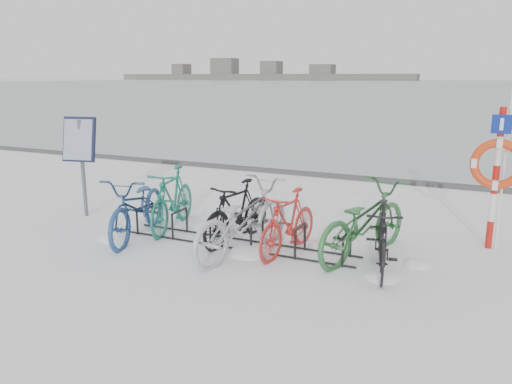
{
  "coord_description": "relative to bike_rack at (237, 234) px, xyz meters",
  "views": [
    {
      "loc": [
        3.48,
        -6.81,
        2.66
      ],
      "look_at": [
        0.07,
        0.6,
        0.75
      ],
      "focal_mm": 35.0,
      "sensor_mm": 36.0,
      "label": 1
    }
  ],
  "objects": [
    {
      "name": "info_board",
      "position": [
        -3.44,
        0.27,
        1.2
      ],
      "size": [
        0.68,
        0.37,
        1.91
      ],
      "rotation": [
        0.0,
        0.0,
        0.22
      ],
      "color": "#595B5E",
      "rests_on": "ground"
    },
    {
      "name": "ice_sheet",
      "position": [
        0.0,
        155.0,
        -0.17
      ],
      "size": [
        400.0,
        298.0,
        0.02
      ],
      "primitive_type": "cube",
      "color": "#9BA8AF",
      "rests_on": "ground"
    },
    {
      "name": "bike_5",
      "position": [
        1.95,
        0.34,
        0.4
      ],
      "size": [
        1.46,
        2.33,
        1.15
      ],
      "primitive_type": "imported",
      "rotation": [
        0.0,
        0.0,
        2.8
      ],
      "color": "#2B6432",
      "rests_on": "ground"
    },
    {
      "name": "bike_0",
      "position": [
        -1.7,
        -0.3,
        0.38
      ],
      "size": [
        1.26,
        2.24,
        1.11
      ],
      "primitive_type": "imported",
      "rotation": [
        0.0,
        0.0,
        0.26
      ],
      "color": "navy",
      "rests_on": "ground"
    },
    {
      "name": "bike_3",
      "position": [
        0.27,
        -0.33,
        0.4
      ],
      "size": [
        1.21,
        2.34,
        1.17
      ],
      "primitive_type": "imported",
      "rotation": [
        0.0,
        0.0,
        2.94
      ],
      "color": "#A9ABB2",
      "rests_on": "ground"
    },
    {
      "name": "lifebuoy_station",
      "position": [
        3.69,
        1.48,
        1.17
      ],
      "size": [
        0.77,
        0.22,
        4.02
      ],
      "color": "#AF150E",
      "rests_on": "ground"
    },
    {
      "name": "bike_4",
      "position": [
        0.87,
        0.04,
        0.32
      ],
      "size": [
        0.71,
        1.72,
        1.0
      ],
      "primitive_type": "imported",
      "rotation": [
        0.0,
        0.0,
        -0.14
      ],
      "color": "red",
      "rests_on": "ground"
    },
    {
      "name": "snow_drifts",
      "position": [
        0.21,
        -0.0,
        -0.18
      ],
      "size": [
        5.49,
        1.68,
        0.23
      ],
      "color": "white",
      "rests_on": "ground"
    },
    {
      "name": "bike_6",
      "position": [
        2.32,
        -0.1,
        0.31
      ],
      "size": [
        0.79,
        1.7,
        0.98
      ],
      "primitive_type": "imported",
      "rotation": [
        0.0,
        0.0,
        0.21
      ],
      "color": "black",
      "rests_on": "ground"
    },
    {
      "name": "quay_edge",
      "position": [
        0.0,
        5.9,
        -0.13
      ],
      "size": [
        400.0,
        0.25,
        0.1
      ],
      "primitive_type": "cube",
      "color": "#3F3F42",
      "rests_on": "ground"
    },
    {
      "name": "shoreline",
      "position": [
        -122.02,
        260.0,
        2.61
      ],
      "size": [
        180.0,
        12.0,
        9.5
      ],
      "color": "#515151",
      "rests_on": "ground"
    },
    {
      "name": "bike_1",
      "position": [
        -1.44,
        0.33,
        0.38
      ],
      "size": [
        0.91,
        1.95,
        1.13
      ],
      "primitive_type": "imported",
      "rotation": [
        0.0,
        0.0,
        0.21
      ],
      "color": "#18735C",
      "rests_on": "ground"
    },
    {
      "name": "bike_rack",
      "position": [
        0.0,
        0.0,
        0.0
      ],
      "size": [
        4.0,
        0.48,
        0.46
      ],
      "color": "black",
      "rests_on": "ground"
    },
    {
      "name": "ground",
      "position": [
        0.0,
        0.0,
        -0.18
      ],
      "size": [
        900.0,
        900.0,
        0.0
      ],
      "primitive_type": "plane",
      "color": "white",
      "rests_on": "ground"
    },
    {
      "name": "bike_2",
      "position": [
        -0.08,
        0.18,
        0.34
      ],
      "size": [
        0.78,
        1.79,
        1.04
      ],
      "primitive_type": "imported",
      "rotation": [
        0.0,
        0.0,
        -0.18
      ],
      "color": "black",
      "rests_on": "ground"
    }
  ]
}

